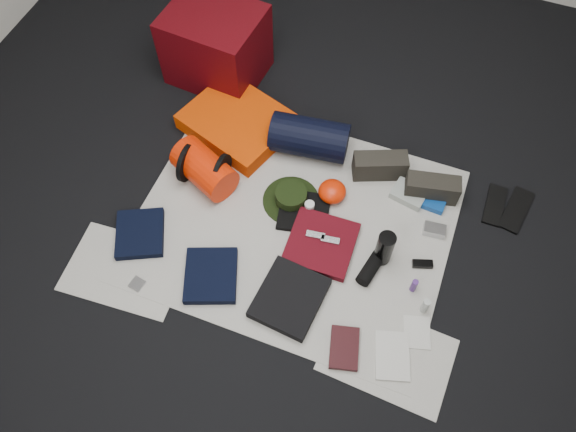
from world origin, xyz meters
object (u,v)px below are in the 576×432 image
(sleeping_pad, at_px, (238,122))
(stuff_sack, at_px, (204,169))
(compact_camera, at_px, (434,230))
(water_bottle, at_px, (384,248))
(navy_duffel, at_px, (309,137))
(red_cabinet, at_px, (216,45))
(paperback_book, at_px, (344,348))

(sleeping_pad, bearing_deg, stuff_sack, -92.72)
(sleeping_pad, relative_size, compact_camera, 5.07)
(water_bottle, bearing_deg, navy_duffel, 138.24)
(sleeping_pad, xyz_separation_m, stuff_sack, (-0.02, -0.39, 0.05))
(red_cabinet, xyz_separation_m, navy_duffel, (0.72, -0.37, -0.10))
(red_cabinet, relative_size, water_bottle, 2.43)
(sleeping_pad, bearing_deg, water_bottle, -27.06)
(compact_camera, relative_size, paperback_book, 0.55)
(red_cabinet, distance_m, water_bottle, 1.57)
(stuff_sack, height_order, navy_duffel, navy_duffel)
(navy_duffel, bearing_deg, stuff_sack, -146.82)
(stuff_sack, height_order, compact_camera, stuff_sack)
(compact_camera, distance_m, paperback_book, 0.79)
(red_cabinet, bearing_deg, water_bottle, -29.64)
(stuff_sack, height_order, water_bottle, water_bottle)
(sleeping_pad, xyz_separation_m, compact_camera, (1.23, -0.28, -0.03))
(red_cabinet, distance_m, paperback_book, 1.89)
(compact_camera, bearing_deg, red_cabinet, 150.91)
(red_cabinet, bearing_deg, sleeping_pad, -47.67)
(stuff_sack, distance_m, water_bottle, 1.04)
(compact_camera, bearing_deg, stuff_sack, 179.42)
(stuff_sack, bearing_deg, compact_camera, 5.44)
(navy_duffel, relative_size, paperback_book, 2.10)
(navy_duffel, relative_size, water_bottle, 1.95)
(sleeping_pad, height_order, paperback_book, sleeping_pad)
(water_bottle, xyz_separation_m, compact_camera, (0.21, 0.24, -0.09))
(red_cabinet, bearing_deg, paperback_book, -43.24)
(compact_camera, bearing_deg, paperback_book, -113.97)
(sleeping_pad, relative_size, paperback_book, 2.77)
(compact_camera, bearing_deg, sleeping_pad, 161.28)
(red_cabinet, xyz_separation_m, stuff_sack, (0.26, -0.76, -0.11))
(water_bottle, distance_m, paperback_book, 0.52)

